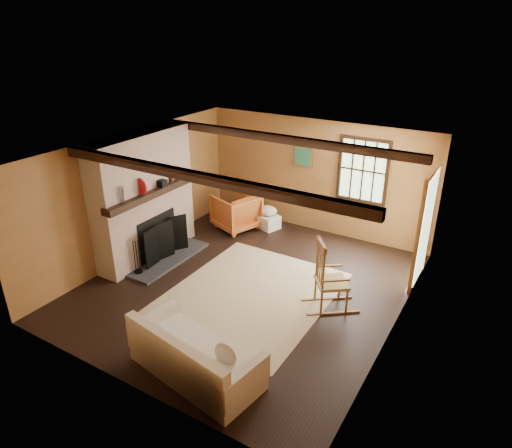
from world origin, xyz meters
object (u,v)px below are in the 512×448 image
Objects in this scene: sofa at (194,359)px; laundry_basket at (267,221)px; rocking_chair at (329,280)px; armchair at (236,211)px; fireplace at (145,202)px.

laundry_basket is (-1.45, 4.46, -0.11)m from sofa.
rocking_chair is 3.41m from armchair.
sofa is at bearing -71.97° from laundry_basket.
fireplace is at bearing 151.40° from sofa.
rocking_chair is 0.62× the size of sofa.
laundry_basket is at bearing 142.43° from armchair.
rocking_chair reaches higher than laundry_basket.
armchair is at bearing 68.35° from fireplace.
fireplace is at bearing -120.53° from laundry_basket.
sofa is at bearing 121.78° from rocking_chair.
rocking_chair reaches higher than sofa.
fireplace is 2.02× the size of rocking_chair.
fireplace reaches higher than laundry_basket.
rocking_chair is 1.36× the size of armchair.
laundry_basket is 0.73m from armchair.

